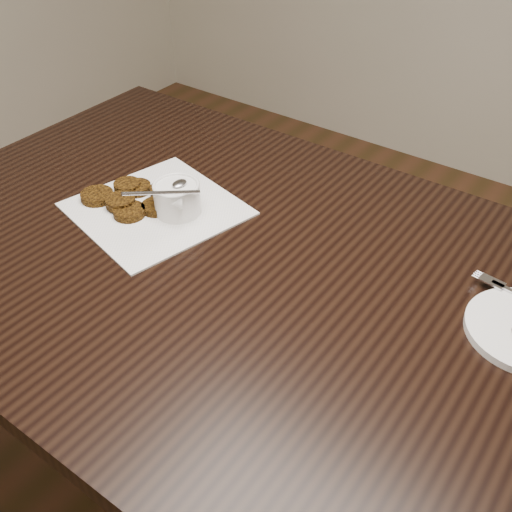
% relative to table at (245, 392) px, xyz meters
% --- Properties ---
extents(table, '(1.47, 0.94, 0.75)m').
position_rel_table_xyz_m(table, '(0.00, 0.00, 0.00)').
color(table, black).
rests_on(table, floor).
extents(napkin, '(0.37, 0.37, 0.00)m').
position_rel_table_xyz_m(napkin, '(-0.25, 0.03, 0.38)').
color(napkin, white).
rests_on(napkin, table).
extents(sauce_ramekin, '(0.17, 0.17, 0.13)m').
position_rel_table_xyz_m(sauce_ramekin, '(-0.20, 0.05, 0.44)').
color(sauce_ramekin, white).
rests_on(sauce_ramekin, napkin).
extents(patty_cluster, '(0.24, 0.24, 0.02)m').
position_rel_table_xyz_m(patty_cluster, '(-0.31, 0.02, 0.39)').
color(patty_cluster, '#5E3A0C').
rests_on(patty_cluster, napkin).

